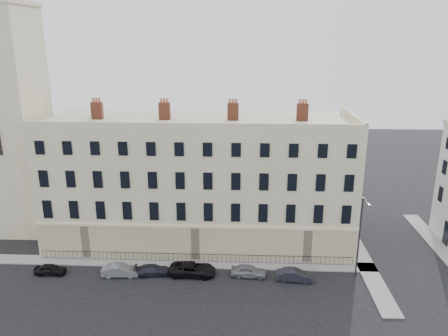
{
  "coord_description": "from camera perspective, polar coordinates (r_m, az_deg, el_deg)",
  "views": [
    {
      "loc": [
        -0.74,
        -38.28,
        24.54
      ],
      "look_at": [
        -2.95,
        10.0,
        9.75
      ],
      "focal_mm": 35.0,
      "sensor_mm": 36.0,
      "label": 1
    }
  ],
  "objects": [
    {
      "name": "ground",
      "position": [
        45.48,
        3.26,
        -15.67
      ],
      "size": [
        160.0,
        160.0,
        0.0
      ],
      "primitive_type": "plane",
      "color": "black",
      "rests_on": "ground"
    },
    {
      "name": "terrace",
      "position": [
        53.31,
        -3.14,
        -1.65
      ],
      "size": [
        36.22,
        12.22,
        17.0
      ],
      "color": "beige",
      "rests_on": "ground"
    },
    {
      "name": "church_tower",
      "position": [
        60.19,
        -26.88,
        9.61
      ],
      "size": [
        8.0,
        8.13,
        44.0
      ],
      "color": "beige",
      "rests_on": "ground"
    },
    {
      "name": "pavement_terrace",
      "position": [
        50.58,
        -8.45,
        -12.14
      ],
      "size": [
        48.0,
        2.0,
        0.12
      ],
      "primitive_type": "cube",
      "color": "gray",
      "rests_on": "ground"
    },
    {
      "name": "pavement_east_return",
      "position": [
        54.13,
        17.33,
        -10.71
      ],
      "size": [
        2.0,
        24.0,
        0.12
      ],
      "primitive_type": "cube",
      "color": "gray",
      "rests_on": "ground"
    },
    {
      "name": "pavement_adjacent",
      "position": [
        59.11,
        26.39,
        -9.36
      ],
      "size": [
        2.0,
        20.0,
        0.12
      ],
      "primitive_type": "cube",
      "color": "gray",
      "rests_on": "ground"
    },
    {
      "name": "railings",
      "position": [
        50.11,
        -3.8,
        -11.63
      ],
      "size": [
        35.0,
        0.04,
        0.96
      ],
      "color": "black",
      "rests_on": "ground"
    },
    {
      "name": "car_a",
      "position": [
        51.26,
        -21.74,
        -12.2
      ],
      "size": [
        3.36,
        1.43,
        1.13
      ],
      "primitive_type": "imported",
      "rotation": [
        0.0,
        0.0,
        1.6
      ],
      "color": "black",
      "rests_on": "ground"
    },
    {
      "name": "car_b",
      "position": [
        48.71,
        -13.37,
        -12.88
      ],
      "size": [
        3.98,
        1.61,
        1.28
      ],
      "primitive_type": "imported",
      "rotation": [
        0.0,
        0.0,
        1.63
      ],
      "color": "slate",
      "rests_on": "ground"
    },
    {
      "name": "car_c",
      "position": [
        48.29,
        -9.28,
        -13.01
      ],
      "size": [
        4.01,
        2.09,
        1.11
      ],
      "primitive_type": "imported",
      "rotation": [
        0.0,
        0.0,
        1.72
      ],
      "color": "#22232E",
      "rests_on": "ground"
    },
    {
      "name": "car_d",
      "position": [
        47.69,
        -4.12,
        -13.04
      ],
      "size": [
        5.01,
        2.43,
        1.37
      ],
      "primitive_type": "imported",
      "rotation": [
        0.0,
        0.0,
        1.54
      ],
      "color": "black",
      "rests_on": "ground"
    },
    {
      "name": "car_e",
      "position": [
        47.42,
        3.25,
        -13.28
      ],
      "size": [
        3.89,
        1.82,
        1.29
      ],
      "primitive_type": "imported",
      "rotation": [
        0.0,
        0.0,
        1.49
      ],
      "color": "slate",
      "rests_on": "ground"
    },
    {
      "name": "car_f",
      "position": [
        47.22,
        9.23,
        -13.65
      ],
      "size": [
        3.89,
        1.59,
        1.25
      ],
      "primitive_type": "imported",
      "rotation": [
        0.0,
        0.0,
        1.5
      ],
      "color": "#22242D",
      "rests_on": "ground"
    },
    {
      "name": "streetlamp",
      "position": [
        47.27,
        17.33,
        -8.28
      ],
      "size": [
        0.41,
        1.93,
        8.95
      ],
      "rotation": [
        0.0,
        0.0,
        -0.12
      ],
      "color": "#303036",
      "rests_on": "ground"
    }
  ]
}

